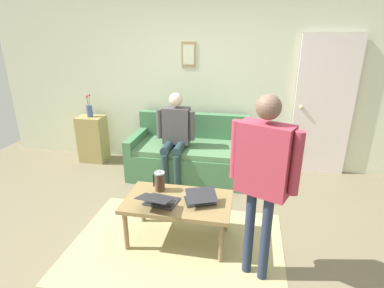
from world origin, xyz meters
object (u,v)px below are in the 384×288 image
Objects in this scene: interior_door at (323,107)px; coffee_table at (178,204)px; french_press at (160,181)px; person_standing at (263,168)px; person_seated at (175,133)px; laptop_left at (159,200)px; side_shelf at (93,139)px; flower_vase at (89,110)px; laptop_center at (200,199)px; couch at (190,155)px.

coffee_table is (1.71, 2.03, -0.60)m from interior_door.
interior_door is 8.48× the size of french_press.
french_press is (1.94, 1.88, -0.44)m from interior_door.
person_standing is 2.07m from person_seated.
laptop_left is 0.26× the size of person_standing.
side_shelf is 1.98× the size of flower_vase.
laptop_center is at bearing 139.71° from side_shelf.
couch is 4.09× the size of laptop_left.
couch is 1.70m from side_shelf.
person_standing is (0.92, 2.38, 0.03)m from interior_door.
side_shelf is 0.50m from flower_vase.
laptop_left is at bearing 132.10° from flower_vase.
french_press is 2.34m from flower_vase.
coffee_table is (-0.19, 1.57, 0.12)m from couch.
person_standing is at bearing 117.05° from couch.
french_press is 0.62× the size of flower_vase.
french_press is (0.07, -0.28, 0.06)m from laptop_left.
laptop_left is 0.55× the size of side_shelf.
interior_door reaches higher than coffee_table.
couch is at bearing -83.10° from coffee_table.
flower_vase is (1.72, -1.91, 0.36)m from laptop_left.
flower_vase reaches higher than french_press.
couch is 4.45× the size of flower_vase.
flower_vase is 3.42m from person_standing.
coffee_table is 1.41× the size of side_shelf.
person_seated reaches higher than french_press.
laptop_left is (0.15, 0.12, 0.10)m from coffee_table.
person_standing is at bearing 153.77° from french_press.
interior_door is at bearing -166.37° from couch.
person_standing is (-1.02, 0.50, 0.47)m from french_press.
interior_door is 1.19× the size of couch.
coffee_table is at bearing -0.27° from laptop_center.
laptop_center is at bearing 161.24° from french_press.
laptop_left is at bearing 49.08° from interior_door.
side_shelf reaches higher than laptop_center.
couch is 1.04× the size of person_standing.
interior_door reaches higher than person_standing.
laptop_center is (-0.42, 1.57, 0.21)m from couch.
coffee_table is at bearing 49.90° from interior_door.
coffee_table is 0.32m from french_press.
interior_door is 2.20m from person_seated.
side_shelf is at bearing -7.31° from couch.
coffee_table is at bearing -142.10° from laptop_left.
laptop_center is at bearing 179.73° from coffee_table.
person_seated reaches higher than laptop_center.
couch is 0.50m from person_seated.
person_seated is at bearing 163.83° from side_shelf.
french_press is (0.04, 1.42, 0.28)m from couch.
coffee_table is at bearing 96.90° from couch.
laptop_center is 0.49m from french_press.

